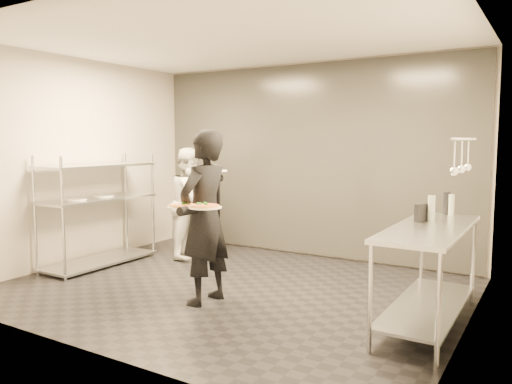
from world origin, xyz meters
The scene contains 13 objects.
room_shell centered at (0.00, 1.18, 1.40)m, with size 5.00×4.00×2.80m.
pass_rack centered at (-2.15, 0.00, 0.77)m, with size 0.60×1.60×1.50m.
prep_counter centered at (2.18, 0.00, 0.63)m, with size 0.60×1.80×0.92m.
utensil_rail centered at (2.43, 0.00, 1.55)m, with size 0.07×1.20×0.31m.
waiter centered at (0.05, -0.54, 0.90)m, with size 0.66×0.43×1.80m, color black.
chef centered at (-1.35, 1.00, 0.79)m, with size 0.77×0.60×1.58m, color silver.
pizza_plate_near centered at (-0.07, -0.74, 1.03)m, with size 0.31×0.31×0.05m.
pizza_plate_far centered at (0.23, -0.76, 1.05)m, with size 0.32×0.32×0.05m.
salad_plate centered at (-0.03, -0.25, 1.38)m, with size 0.29×0.29×0.07m.
pos_monitor centered at (2.06, 0.25, 1.01)m, with size 0.05×0.24×0.17m, color black.
bottle_green centered at (2.13, 0.28, 1.04)m, with size 0.07×0.07×0.25m, color gray.
bottle_clear centered at (2.21, 0.80, 1.03)m, with size 0.07×0.07×0.22m, color gray.
bottle_dark centered at (2.17, 0.80, 1.04)m, with size 0.07×0.07×0.24m, color black.
Camera 1 is at (3.14, -4.60, 1.69)m, focal length 35.00 mm.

